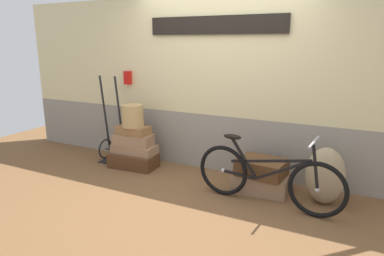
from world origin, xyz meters
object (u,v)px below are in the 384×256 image
object	(u,v)px
suitcase_4	(261,182)
burlap_sack	(325,176)
wicker_basket	(133,116)
luggage_trolley	(113,142)
suitcase_5	(262,167)
bicycle	(266,177)
suitcase_3	(133,130)
suitcase_0	(134,161)
suitcase_2	(133,140)
suitcase_1	(135,149)

from	to	relation	value
suitcase_4	burlap_sack	xyz separation A→B (m)	(0.74, -0.02, 0.22)
wicker_basket	luggage_trolley	xyz separation A→B (m)	(-0.46, 0.09, -0.48)
suitcase_5	bicycle	size ratio (longest dim) A/B	0.33
wicker_basket	burlap_sack	distance (m)	2.69
suitcase_3	suitcase_4	bearing A→B (deg)	3.84
suitcase_3	suitcase_4	world-z (taller)	suitcase_3
suitcase_4	luggage_trolley	distance (m)	2.39
suitcase_4	burlap_sack	world-z (taller)	burlap_sack
suitcase_3	wicker_basket	size ratio (longest dim) A/B	1.53
suitcase_0	wicker_basket	xyz separation A→B (m)	(0.00, 0.03, 0.67)
suitcase_0	burlap_sack	xyz separation A→B (m)	(2.65, 0.02, 0.23)
suitcase_2	wicker_basket	bearing A→B (deg)	-36.92
suitcase_0	suitcase_4	size ratio (longest dim) A/B	1.05
suitcase_0	burlap_sack	size ratio (longest dim) A/B	1.04
suitcase_1	bicycle	bearing A→B (deg)	-12.48
suitcase_2	suitcase_0	bearing A→B (deg)	-70.14
luggage_trolley	burlap_sack	distance (m)	3.12
bicycle	suitcase_5	bearing A→B (deg)	113.46
suitcase_0	luggage_trolley	size ratio (longest dim) A/B	0.52
suitcase_2	suitcase_4	size ratio (longest dim) A/B	0.88
suitcase_2	wicker_basket	distance (m)	0.37
suitcase_2	wicker_basket	size ratio (longest dim) A/B	1.79
suitcase_5	suitcase_1	bearing A→B (deg)	-175.36
suitcase_1	burlap_sack	xyz separation A→B (m)	(2.66, -0.03, 0.07)
bicycle	suitcase_0	bearing A→B (deg)	170.92
luggage_trolley	bicycle	distance (m)	2.57
suitcase_0	suitcase_5	distance (m)	1.94
suitcase_4	suitcase_0	bearing A→B (deg)	177.68
suitcase_4	bicycle	bearing A→B (deg)	-70.70
suitcase_4	suitcase_3	bearing A→B (deg)	176.14
suitcase_0	suitcase_1	distance (m)	0.17
suitcase_1	suitcase_0	bearing A→B (deg)	-83.05
suitcase_3	burlap_sack	xyz separation A→B (m)	(2.68, -0.03, -0.22)
wicker_basket	suitcase_4	bearing A→B (deg)	0.38
bicycle	suitcase_4	bearing A→B (deg)	112.78
suitcase_5	burlap_sack	xyz separation A→B (m)	(0.73, 0.02, 0.02)
burlap_sack	suitcase_3	bearing A→B (deg)	179.38
luggage_trolley	suitcase_0	bearing A→B (deg)	-14.16
wicker_basket	suitcase_1	bearing A→B (deg)	110.36
suitcase_2	luggage_trolley	size ratio (longest dim) A/B	0.43
suitcase_1	burlap_sack	world-z (taller)	burlap_sack
luggage_trolley	suitcase_2	bearing A→B (deg)	-10.12
suitcase_5	luggage_trolley	world-z (taller)	luggage_trolley
suitcase_4	wicker_basket	world-z (taller)	wicker_basket
suitcase_5	wicker_basket	distance (m)	1.98
suitcase_1	suitcase_5	size ratio (longest dim) A/B	1.17
luggage_trolley	burlap_sack	size ratio (longest dim) A/B	1.99
suitcase_1	wicker_basket	distance (m)	0.51
suitcase_3	burlap_sack	distance (m)	2.69
suitcase_1	suitcase_2	bearing A→B (deg)	-129.69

